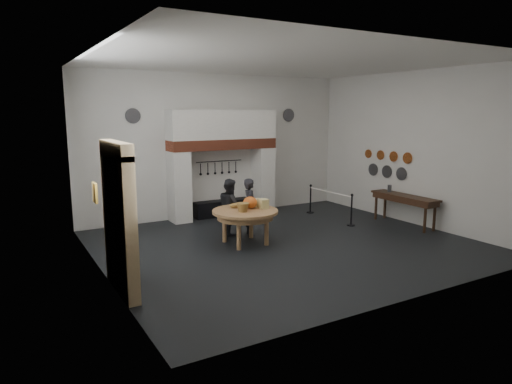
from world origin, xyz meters
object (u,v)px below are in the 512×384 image
barrier_post_near (351,211)px  barrier_post_far (310,199)px  iron_range (222,208)px  visitor_near (250,207)px  visitor_far (230,207)px  work_table (245,211)px  side_table (405,196)px

barrier_post_near → barrier_post_far: bearing=90.0°
iron_range → barrier_post_near: barrier_post_near is taller
barrier_post_near → iron_range: bearing=131.2°
visitor_near → barrier_post_far: visitor_near is taller
iron_range → visitor_far: size_ratio=1.24×
iron_range → work_table: work_table is taller
side_table → barrier_post_far: 3.08m
visitor_near → side_table: (4.50, -1.27, 0.09)m
work_table → barrier_post_far: bearing=29.9°
side_table → barrier_post_near: (-1.39, 0.71, -0.42)m
work_table → visitor_far: visitor_far is taller
visitor_near → visitor_far: size_ratio=1.02×
visitor_far → visitor_near: bearing=-128.9°
visitor_near → barrier_post_far: bearing=-48.7°
visitor_near → side_table: bearing=-89.4°
iron_range → barrier_post_far: 2.93m
visitor_far → side_table: size_ratio=0.70×
work_table → barrier_post_near: barrier_post_near is taller
work_table → visitor_far: bearing=84.7°
iron_range → visitor_far: bearing=-110.5°
barrier_post_near → visitor_near: bearing=169.8°
visitor_far → barrier_post_near: (3.51, -0.96, -0.32)m
side_table → visitor_far: bearing=161.1°
barrier_post_near → barrier_post_far: size_ratio=1.00×
work_table → visitor_near: size_ratio=1.06×
side_table → visitor_near: bearing=164.2°
work_table → visitor_far: 1.03m
visitor_near → barrier_post_near: bearing=-83.8°
work_table → visitor_near: 0.80m
visitor_near → barrier_post_near: (3.11, -0.56, -0.33)m
side_table → barrier_post_near: 1.62m
work_table → barrier_post_near: (3.60, 0.07, -0.39)m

